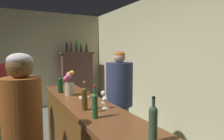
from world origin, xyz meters
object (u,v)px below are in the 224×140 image
wine_bottle_riesling (60,84)px  bartender (119,103)px  flower_arrangement (69,84)px  display_bottle_midleft (71,47)px  wine_bottle_rose (153,123)px  wine_glass_mid (103,94)px  wine_glass_rear (105,100)px  cheese_plate (84,97)px  wine_bottle_malbec (95,104)px  display_bottle_right (86,48)px  display_bottle_midright (81,48)px  display_bottle_center (76,47)px  wine_glass_front (94,103)px  display_bottle_left (67,47)px  display_cabinet (77,78)px  wine_bottle_syrah (85,98)px

wine_bottle_riesling → bartender: bearing=-39.0°
flower_arrangement → display_bottle_midleft: (0.88, 2.95, 0.60)m
wine_bottle_rose → wine_glass_mid: size_ratio=2.17×
wine_glass_mid → flower_arrangement: bearing=113.3°
wine_glass_rear → display_bottle_midleft: display_bottle_midleft is taller
cheese_plate → flower_arrangement: bearing=121.2°
wine_bottle_malbec → flower_arrangement: 1.08m
display_bottle_right → bartender: size_ratio=0.18×
wine_glass_rear → display_bottle_midright: bearing=75.0°
wine_bottle_rose → display_bottle_right: display_bottle_right is taller
wine_bottle_riesling → bartender: (0.72, -0.59, -0.24)m
wine_glass_mid → display_bottle_center: 3.71m
wine_bottle_malbec → wine_glass_front: (0.07, 0.18, -0.04)m
wine_bottle_riesling → wine_bottle_malbec: (0.02, -1.34, 0.00)m
wine_glass_rear → display_bottle_left: size_ratio=0.45×
display_cabinet → flower_arrangement: 3.15m
wine_bottle_malbec → wine_bottle_riesling: bearing=90.9°
wine_glass_mid → display_cabinet: bearing=77.5°
wine_glass_mid → cheese_plate: bearing=107.8°
wine_bottle_riesling → display_bottle_midleft: (0.95, 2.70, 0.64)m
display_bottle_left → display_bottle_right: (0.62, 0.00, -0.02)m
wine_bottle_syrah → wine_glass_front: wine_bottle_syrah is taller
display_bottle_midleft → flower_arrangement: bearing=-106.6°
wine_bottle_rose → display_bottle_left: (0.65, 4.71, 0.62)m
wine_bottle_riesling → display_bottle_midleft: size_ratio=0.90×
cheese_plate → display_bottle_right: bearing=69.0°
wine_bottle_riesling → wine_bottle_syrah: wine_bottle_syrah is taller
wine_glass_rear → display_bottle_midleft: size_ratio=0.42×
display_bottle_midleft → display_bottle_center: 0.17m
flower_arrangement → cheese_plate: flower_arrangement is taller
flower_arrangement → display_bottle_midright: (1.19, 2.95, 0.58)m
wine_glass_front → display_bottle_right: bearing=70.8°
wine_glass_front → cheese_plate: 0.68m
display_cabinet → display_bottle_right: (0.32, 0.00, 0.90)m
wine_glass_rear → display_bottle_right: (1.19, 3.79, 0.65)m
wine_bottle_syrah → bartender: (0.70, 0.46, -0.25)m
wine_bottle_malbec → display_bottle_right: display_bottle_right is taller
wine_glass_mid → cheese_plate: wine_glass_mid is taller
wine_bottle_rose → display_bottle_midleft: display_bottle_midleft is taller
display_bottle_center → display_bottle_right: display_bottle_center is taller
wine_bottle_syrah → display_bottle_left: display_bottle_left is taller
wine_glass_rear → cheese_plate: (-0.04, 0.59, -0.09)m
wine_bottle_malbec → wine_bottle_rose: size_ratio=0.96×
wine_glass_front → wine_bottle_malbec: bearing=-111.1°
display_cabinet → flower_arrangement: size_ratio=4.49×
wine_bottle_malbec → wine_bottle_syrah: (0.00, 0.29, 0.00)m
wine_glass_front → display_bottle_left: bearing=79.3°
wine_glass_mid → display_bottle_center: display_bottle_center is taller
wine_bottle_rose → display_bottle_right: 4.91m
wine_glass_front → display_bottle_center: size_ratio=0.41×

